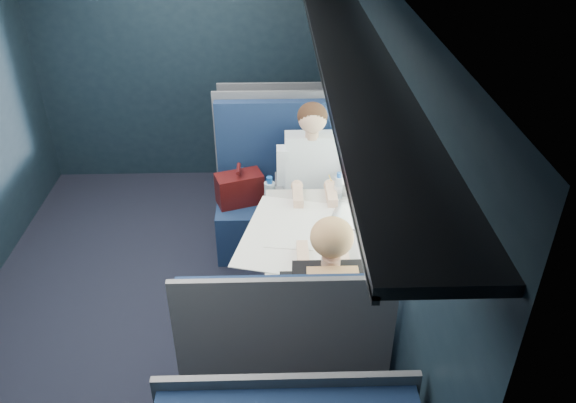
{
  "coord_description": "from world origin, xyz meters",
  "views": [
    {
      "loc": [
        0.81,
        -3.04,
        2.87
      ],
      "look_at": [
        0.9,
        0.0,
        0.95
      ],
      "focal_mm": 35.0,
      "sensor_mm": 36.0,
      "label": 1
    }
  ],
  "objects_px": {
    "seat_bay_near": "(277,199)",
    "man": "(311,178)",
    "seat_row_front": "(277,150)",
    "cup": "(346,188)",
    "laptop": "(359,208)",
    "seat_bay_far": "(284,366)",
    "bottle_small": "(338,187)",
    "table": "(308,237)",
    "woman": "(328,302)"
  },
  "relations": [
    {
      "from": "seat_bay_near",
      "to": "man",
      "type": "bearing_deg",
      "value": -32.74
    },
    {
      "from": "seat_bay_near",
      "to": "seat_row_front",
      "type": "relative_size",
      "value": 1.09
    },
    {
      "from": "man",
      "to": "cup",
      "type": "height_order",
      "value": "man"
    },
    {
      "from": "seat_row_front",
      "to": "laptop",
      "type": "bearing_deg",
      "value": -72.25
    },
    {
      "from": "seat_bay_far",
      "to": "cup",
      "type": "relative_size",
      "value": 13.58
    },
    {
      "from": "man",
      "to": "bottle_small",
      "type": "relative_size",
      "value": 6.57
    },
    {
      "from": "table",
      "to": "cup",
      "type": "bearing_deg",
      "value": 55.25
    },
    {
      "from": "bottle_small",
      "to": "seat_row_front",
      "type": "bearing_deg",
      "value": 106.56
    },
    {
      "from": "man",
      "to": "laptop",
      "type": "bearing_deg",
      "value": -63.53
    },
    {
      "from": "bottle_small",
      "to": "cup",
      "type": "xyz_separation_m",
      "value": [
        0.06,
        0.05,
        -0.04
      ]
    },
    {
      "from": "table",
      "to": "bottle_small",
      "type": "xyz_separation_m",
      "value": [
        0.24,
        0.38,
        0.17
      ]
    },
    {
      "from": "seat_bay_near",
      "to": "man",
      "type": "xyz_separation_m",
      "value": [
        0.27,
        -0.17,
        0.3
      ]
    },
    {
      "from": "woman",
      "to": "cup",
      "type": "height_order",
      "value": "woman"
    },
    {
      "from": "seat_bay_near",
      "to": "woman",
      "type": "distance_m",
      "value": 1.63
    },
    {
      "from": "table",
      "to": "seat_bay_near",
      "type": "distance_m",
      "value": 0.92
    },
    {
      "from": "seat_bay_near",
      "to": "woman",
      "type": "relative_size",
      "value": 0.95
    },
    {
      "from": "seat_bay_far",
      "to": "man",
      "type": "relative_size",
      "value": 0.95
    },
    {
      "from": "laptop",
      "to": "bottle_small",
      "type": "distance_m",
      "value": 0.28
    },
    {
      "from": "seat_bay_near",
      "to": "seat_bay_far",
      "type": "distance_m",
      "value": 1.74
    },
    {
      "from": "seat_bay_far",
      "to": "laptop",
      "type": "relative_size",
      "value": 3.3
    },
    {
      "from": "woman",
      "to": "cup",
      "type": "xyz_separation_m",
      "value": [
        0.23,
        1.14,
        0.06
      ]
    },
    {
      "from": "table",
      "to": "bottle_small",
      "type": "height_order",
      "value": "bottle_small"
    },
    {
      "from": "table",
      "to": "seat_bay_near",
      "type": "relative_size",
      "value": 0.79
    },
    {
      "from": "man",
      "to": "cup",
      "type": "distance_m",
      "value": 0.36
    },
    {
      "from": "seat_row_front",
      "to": "man",
      "type": "height_order",
      "value": "man"
    },
    {
      "from": "seat_bay_far",
      "to": "bottle_small",
      "type": "height_order",
      "value": "seat_bay_far"
    },
    {
      "from": "table",
      "to": "seat_bay_far",
      "type": "height_order",
      "value": "seat_bay_far"
    },
    {
      "from": "cup",
      "to": "laptop",
      "type": "bearing_deg",
      "value": -79.81
    },
    {
      "from": "seat_bay_far",
      "to": "man",
      "type": "height_order",
      "value": "man"
    },
    {
      "from": "seat_row_front",
      "to": "bottle_small",
      "type": "bearing_deg",
      "value": -73.44
    },
    {
      "from": "seat_bay_far",
      "to": "woman",
      "type": "height_order",
      "value": "woman"
    },
    {
      "from": "seat_bay_far",
      "to": "woman",
      "type": "relative_size",
      "value": 0.95
    },
    {
      "from": "seat_bay_far",
      "to": "bottle_small",
      "type": "distance_m",
      "value": 1.39
    },
    {
      "from": "woman",
      "to": "bottle_small",
      "type": "xyz_separation_m",
      "value": [
        0.17,
        1.09,
        0.1
      ]
    },
    {
      "from": "cup",
      "to": "seat_bay_far",
      "type": "bearing_deg",
      "value": -110.21
    },
    {
      "from": "seat_row_front",
      "to": "laptop",
      "type": "xyz_separation_m",
      "value": [
        0.53,
        -1.67,
        0.4
      ]
    },
    {
      "from": "seat_bay_near",
      "to": "cup",
      "type": "bearing_deg",
      "value": -41.63
    },
    {
      "from": "table",
      "to": "cup",
      "type": "relative_size",
      "value": 10.78
    },
    {
      "from": "seat_bay_far",
      "to": "woman",
      "type": "xyz_separation_m",
      "value": [
        0.25,
        0.17,
        0.31
      ]
    },
    {
      "from": "table",
      "to": "seat_bay_far",
      "type": "xyz_separation_m",
      "value": [
        -0.18,
        -0.87,
        -0.25
      ]
    },
    {
      "from": "seat_bay_far",
      "to": "man",
      "type": "bearing_deg",
      "value": 80.97
    },
    {
      "from": "man",
      "to": "bottle_small",
      "type": "height_order",
      "value": "man"
    },
    {
      "from": "seat_bay_far",
      "to": "cup",
      "type": "xyz_separation_m",
      "value": [
        0.48,
        1.3,
        0.37
      ]
    },
    {
      "from": "man",
      "to": "cup",
      "type": "bearing_deg",
      "value": -49.56
    },
    {
      "from": "laptop",
      "to": "cup",
      "type": "relative_size",
      "value": 4.11
    },
    {
      "from": "woman",
      "to": "seat_row_front",
      "type": "bearing_deg",
      "value": 95.7
    },
    {
      "from": "man",
      "to": "bottle_small",
      "type": "bearing_deg",
      "value": -61.71
    },
    {
      "from": "seat_bay_near",
      "to": "seat_bay_far",
      "type": "height_order",
      "value": "same"
    },
    {
      "from": "table",
      "to": "laptop",
      "type": "distance_m",
      "value": 0.4
    },
    {
      "from": "man",
      "to": "woman",
      "type": "relative_size",
      "value": 1.0
    }
  ]
}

